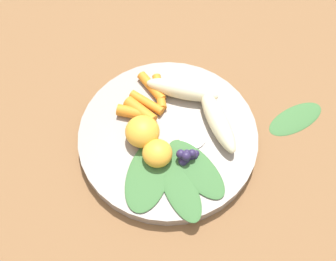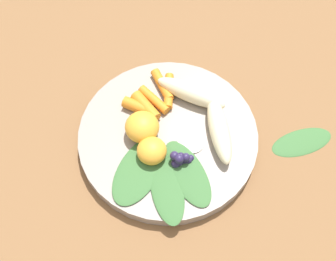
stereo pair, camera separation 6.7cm
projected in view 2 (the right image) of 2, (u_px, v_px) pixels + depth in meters
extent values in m
plane|color=brown|center=(168.00, 140.00, 0.70)|extent=(2.40, 2.40, 0.00)
cylinder|color=gray|center=(168.00, 137.00, 0.69)|extent=(0.28, 0.28, 0.02)
ellipsoid|color=beige|center=(191.00, 93.00, 0.70)|extent=(0.12, 0.08, 0.03)
ellipsoid|color=beige|center=(219.00, 131.00, 0.67)|extent=(0.05, 0.12, 0.03)
ellipsoid|color=#F4A833|center=(152.00, 151.00, 0.65)|extent=(0.05, 0.05, 0.03)
ellipsoid|color=#F4A833|center=(142.00, 129.00, 0.66)|extent=(0.05, 0.05, 0.04)
cylinder|color=orange|center=(171.00, 91.00, 0.71)|extent=(0.02, 0.06, 0.01)
cylinder|color=orange|center=(162.00, 85.00, 0.72)|extent=(0.04, 0.06, 0.02)
cylinder|color=orange|center=(154.00, 100.00, 0.70)|extent=(0.05, 0.05, 0.01)
cylinder|color=orange|center=(146.00, 107.00, 0.69)|extent=(0.05, 0.06, 0.02)
cylinder|color=orange|center=(137.00, 106.00, 0.69)|extent=(0.05, 0.04, 0.02)
sphere|color=#2D234C|center=(176.00, 163.00, 0.65)|extent=(0.01, 0.01, 0.01)
sphere|color=#2D234C|center=(185.00, 161.00, 0.65)|extent=(0.01, 0.01, 0.01)
sphere|color=#2D234C|center=(191.00, 158.00, 0.65)|extent=(0.01, 0.01, 0.01)
sphere|color=#2D234C|center=(179.00, 162.00, 0.65)|extent=(0.01, 0.01, 0.01)
sphere|color=#2D234C|center=(188.00, 160.00, 0.65)|extent=(0.01, 0.01, 0.01)
sphere|color=#2D234C|center=(186.00, 157.00, 0.64)|extent=(0.01, 0.01, 0.01)
sphere|color=#2D234C|center=(181.00, 156.00, 0.65)|extent=(0.01, 0.01, 0.01)
sphere|color=#2D234C|center=(179.00, 159.00, 0.64)|extent=(0.01, 0.01, 0.01)
sphere|color=#2D234C|center=(175.00, 156.00, 0.66)|extent=(0.01, 0.01, 0.01)
sphere|color=#2D234C|center=(174.00, 156.00, 0.64)|extent=(0.01, 0.01, 0.01)
cylinder|color=white|center=(191.00, 141.00, 0.67)|extent=(0.04, 0.04, 0.00)
ellipsoid|color=#3D7038|center=(139.00, 170.00, 0.65)|extent=(0.11, 0.14, 0.00)
ellipsoid|color=#3D7038|center=(167.00, 188.00, 0.63)|extent=(0.07, 0.12, 0.00)
ellipsoid|color=#3D7038|center=(187.00, 173.00, 0.64)|extent=(0.10, 0.13, 0.00)
ellipsoid|color=#3D7038|center=(302.00, 141.00, 0.70)|extent=(0.11, 0.08, 0.01)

